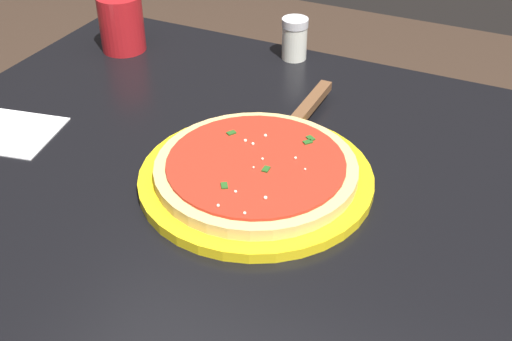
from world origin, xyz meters
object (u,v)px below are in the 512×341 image
Objects in this scene: serving_plate at (256,179)px; parmesan_shaker at (295,38)px; pizza at (256,168)px; napkin_folded_right at (13,131)px; cup_tall_drink at (121,23)px; pizza_server at (301,116)px.

parmesan_shaker is (0.10, -0.37, 0.03)m from serving_plate.
napkin_folded_right is at bearing 5.83° from pizza.
cup_tall_drink is at bearing -34.32° from serving_plate.
cup_tall_drink reaches higher than pizza_server.
pizza is 1.20× the size of pizza_server.
serving_plate is 0.38m from napkin_folded_right.
parmesan_shaker is at bearing -74.80° from serving_plate.
cup_tall_drink is 0.31m from napkin_folded_right.
napkin_folded_right is (0.38, 0.19, -0.02)m from pizza_server.
pizza is 1.99× the size of napkin_folded_right.
cup_tall_drink reaches higher than serving_plate.
cup_tall_drink is (0.40, -0.12, 0.03)m from pizza_server.
pizza_server is (-0.00, -0.15, -0.00)m from pizza.
pizza_server reaches higher than napkin_folded_right.
pizza is 0.38m from parmesan_shaker.
serving_plate is 0.48m from cup_tall_drink.
napkin_folded_right is (0.38, 0.04, -0.01)m from serving_plate.
pizza_server is (-0.00, -0.15, 0.01)m from serving_plate.
parmesan_shaker reaches higher than napkin_folded_right.
cup_tall_drink is 0.31m from parmesan_shaker.
pizza_server is at bearing 115.12° from parmesan_shaker.
pizza is 0.15m from pizza_server.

